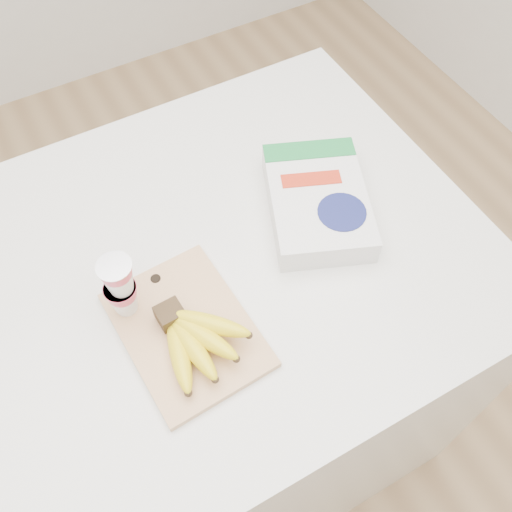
{
  "coord_description": "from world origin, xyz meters",
  "views": [
    {
      "loc": [
        -0.1,
        -0.61,
        1.99
      ],
      "look_at": [
        0.2,
        -0.07,
        1.07
      ],
      "focal_mm": 40.0,
      "sensor_mm": 36.0,
      "label": 1
    }
  ],
  "objects": [
    {
      "name": "cereal_box",
      "position": [
        0.38,
        -0.01,
        1.06
      ],
      "size": [
        0.29,
        0.34,
        0.06
      ],
      "rotation": [
        0.0,
        0.0,
        -0.39
      ],
      "color": "white",
      "rests_on": "table"
    },
    {
      "name": "yogurt_stack",
      "position": [
        -0.06,
        -0.04,
        1.13
      ],
      "size": [
        0.07,
        0.06,
        0.15
      ],
      "color": "white",
      "rests_on": "cutting_board"
    },
    {
      "name": "bananas",
      "position": [
        0.02,
        -0.17,
        1.07
      ],
      "size": [
        0.17,
        0.18,
        0.06
      ],
      "color": "#382816",
      "rests_on": "cutting_board"
    },
    {
      "name": "cutting_board",
      "position": [
        0.02,
        -0.13,
        1.04
      ],
      "size": [
        0.24,
        0.31,
        0.02
      ],
      "primitive_type": "cube",
      "rotation": [
        0.0,
        0.0,
        0.06
      ],
      "color": "#DCAE78",
      "rests_on": "table"
    },
    {
      "name": "room",
      "position": [
        0.0,
        0.0,
        1.35
      ],
      "size": [
        4.0,
        4.0,
        4.0
      ],
      "color": "tan",
      "rests_on": "ground"
    },
    {
      "name": "table",
      "position": [
        0.0,
        0.0,
        0.52
      ],
      "size": [
        1.38,
        0.92,
        1.03
      ],
      "primitive_type": "cube",
      "color": "silver",
      "rests_on": "ground"
    }
  ]
}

